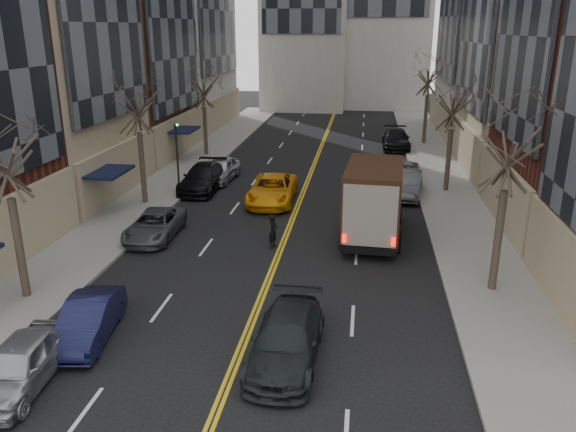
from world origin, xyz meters
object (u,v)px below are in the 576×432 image
Objects in this scene: observer_sedan at (286,340)px; pedestrian at (273,231)px; taxi at (272,189)px; ups_truck at (373,200)px.

observer_sedan is 3.10× the size of pedestrian.
pedestrian is (1.19, -7.01, 0.04)m from taxi.
ups_truck is at bearing -53.37° from pedestrian.
observer_sedan is 9.40m from pedestrian.
ups_truck is 5.12m from pedestrian.
ups_truck reaches higher than observer_sedan.
ups_truck is at bearing -41.99° from taxi.
pedestrian is (-1.91, 9.21, 0.09)m from observer_sedan.
observer_sedan is 16.51m from taxi.
taxi is at bearing 102.60° from observer_sedan.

